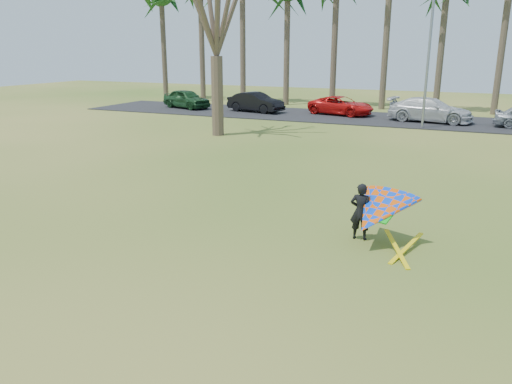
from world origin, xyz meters
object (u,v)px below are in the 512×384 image
at_px(car_0, 186,99).
at_px(car_3, 430,110).
at_px(kite_flyer, 376,212).
at_px(bare_tree_left, 215,1).
at_px(streetlight, 432,51).
at_px(car_1, 256,102).
at_px(car_2, 341,106).

bearing_deg(car_0, car_3, -71.68).
distance_m(car_0, kite_flyer, 29.51).
bearing_deg(bare_tree_left, car_3, 43.63).
height_order(streetlight, car_3, streetlight).
relative_size(car_1, car_3, 0.83).
bearing_deg(streetlight, car_2, 147.58).
relative_size(car_0, car_2, 0.92).
bearing_deg(car_3, car_0, 96.52).
height_order(car_0, car_2, car_0).
xyz_separation_m(car_2, kite_flyer, (6.89, -23.45, 0.14)).
bearing_deg(kite_flyer, car_3, 92.03).
distance_m(bare_tree_left, car_2, 13.17).
bearing_deg(kite_flyer, streetlight, 92.31).
xyz_separation_m(car_1, car_2, (6.20, 0.90, -0.07)).
relative_size(car_1, car_2, 0.94).
bearing_deg(car_3, car_2, 86.40).
bearing_deg(car_2, streetlight, -107.33).
bearing_deg(car_0, streetlight, -80.03).
bearing_deg(car_1, bare_tree_left, -155.47).
height_order(bare_tree_left, car_2, bare_tree_left).
distance_m(streetlight, car_3, 4.53).
bearing_deg(car_2, bare_tree_left, 174.65).
xyz_separation_m(car_0, kite_flyer, (19.03, -22.55, 0.05)).
xyz_separation_m(car_3, kite_flyer, (0.79, -22.26, 0.02)).
xyz_separation_m(car_0, car_1, (5.94, -0.00, -0.01)).
bearing_deg(streetlight, kite_flyer, -87.69).
distance_m(car_1, car_3, 12.30).
bearing_deg(car_1, car_3, -78.93).
height_order(streetlight, car_2, streetlight).
distance_m(streetlight, kite_flyer, 19.92).
bearing_deg(car_3, car_1, 96.09).
relative_size(streetlight, car_2, 1.73).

